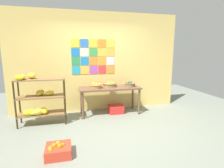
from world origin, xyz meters
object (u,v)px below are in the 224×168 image
banana_shelf_unit (38,98)px  fruit_basket_centre (96,86)px  fruit_basket_left (130,84)px  produce_crate_under_table (116,109)px  display_table (110,91)px  fruit_basket_right (109,84)px  orange_crate_foreground (58,150)px

banana_shelf_unit → fruit_basket_centre: 1.41m
fruit_basket_left → produce_crate_under_table: fruit_basket_left is taller
banana_shelf_unit → display_table: size_ratio=0.74×
banana_shelf_unit → fruit_basket_right: (1.77, 0.44, 0.15)m
fruit_basket_left → produce_crate_under_table: 0.80m
banana_shelf_unit → display_table: (1.75, 0.31, 0.00)m
fruit_basket_centre → fruit_basket_left: fruit_basket_centre is taller
banana_shelf_unit → fruit_basket_left: banana_shelf_unit is taller
fruit_basket_left → produce_crate_under_table: size_ratio=0.73×
fruit_basket_centre → display_table: bearing=4.4°
display_table → fruit_basket_right: bearing=82.6°
banana_shelf_unit → fruit_basket_left: (2.32, 0.32, 0.16)m
fruit_basket_centre → produce_crate_under_table: bearing=3.1°
banana_shelf_unit → produce_crate_under_table: banana_shelf_unit is taller
fruit_basket_right → orange_crate_foreground: bearing=-124.5°
fruit_basket_centre → orange_crate_foreground: (-0.89, -1.72, -0.70)m
banana_shelf_unit → produce_crate_under_table: (1.92, 0.31, -0.53)m
banana_shelf_unit → display_table: banana_shelf_unit is taller
display_table → orange_crate_foreground: size_ratio=4.00×
produce_crate_under_table → orange_crate_foreground: bearing=-129.5°
fruit_basket_centre → orange_crate_foreground: size_ratio=0.78×
display_table → fruit_basket_centre: bearing=-175.6°
banana_shelf_unit → fruit_basket_centre: bearing=11.7°
display_table → fruit_basket_centre: size_ratio=5.11×
fruit_basket_centre → produce_crate_under_table: fruit_basket_centre is taller
fruit_basket_left → orange_crate_foreground: size_ratio=0.72×
fruit_basket_centre → fruit_basket_left: bearing=2.0°
display_table → fruit_basket_centre: (-0.38, -0.03, 0.16)m
fruit_basket_left → fruit_basket_right: bearing=167.8°
fruit_basket_right → orange_crate_foreground: 2.37m
fruit_basket_left → fruit_basket_right: fruit_basket_left is taller
banana_shelf_unit → orange_crate_foreground: banana_shelf_unit is taller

